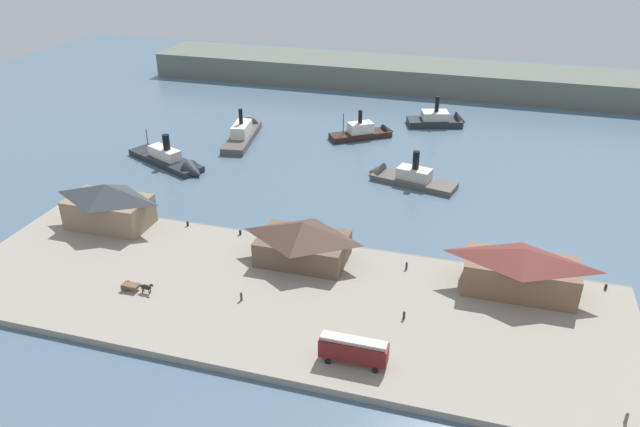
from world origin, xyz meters
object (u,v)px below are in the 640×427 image
ferry_shed_west_terminal (521,270)px  pedestrian_walking_east (407,265)px  pedestrian_at_waters_edge (241,296)px  ferry_approaching_west (441,120)px  ferry_outer_harbor (174,162)px  ferry_shed_east_terminal (108,205)px  ferry_departing_north (244,132)px  pedestrian_near_west_shed (627,418)px  mooring_post_east (606,287)px  pedestrian_standing_center (404,315)px  horse_cart (136,286)px  ferry_mid_harbor (367,132)px  ferry_moored_east (402,177)px  mooring_post_center_west (240,232)px  street_tram (354,349)px  mooring_post_center_east (188,224)px  ferry_shed_customs_shed (303,241)px

ferry_shed_west_terminal → pedestrian_walking_east: size_ratio=11.72×
pedestrian_at_waters_edge → ferry_approaching_west: ferry_approaching_west is taller
ferry_outer_harbor → ferry_approaching_west: bearing=39.8°
ferry_shed_east_terminal → ferry_departing_north: ferry_shed_east_terminal is taller
ferry_approaching_west → ferry_outer_harbor: size_ratio=0.70×
pedestrian_near_west_shed → mooring_post_east: size_ratio=1.89×
pedestrian_standing_center → ferry_outer_harbor: ferry_outer_harbor is taller
ferry_shed_west_terminal → pedestrian_near_west_shed: bearing=-63.4°
horse_cart → ferry_mid_harbor: ferry_mid_harbor is taller
pedestrian_at_waters_edge → ferry_moored_east: bearing=73.3°
ferry_moored_east → mooring_post_center_west: bearing=-125.2°
pedestrian_at_waters_edge → mooring_post_center_west: (-8.49, 19.59, -0.28)m
horse_cart → ferry_approaching_west: (38.07, 99.40, -0.65)m
pedestrian_walking_east → mooring_post_center_west: (-32.14, 3.17, -0.25)m
ferry_outer_harbor → ferry_departing_north: bearing=70.5°
ferry_departing_north → street_tram: bearing=-58.5°
horse_cart → pedestrian_standing_center: 43.04m
street_tram → pedestrian_at_waters_edge: bearing=155.5°
ferry_approaching_west → ferry_moored_east: size_ratio=0.81×
street_tram → ferry_shed_east_terminal: bearing=155.0°
pedestrian_at_waters_edge → ferry_shed_west_terminal: bearing=19.7°
street_tram → mooring_post_east: size_ratio=10.45×
ferry_shed_east_terminal → mooring_post_center_east: bearing=14.8°
horse_cart → mooring_post_east: (73.05, 21.90, -0.48)m
mooring_post_east → ferry_approaching_west: (-34.98, 77.50, -0.17)m
ferry_shed_east_terminal → ferry_approaching_west: 97.85m
pedestrian_near_west_shed → mooring_post_center_west: size_ratio=1.89×
mooring_post_center_west → ferry_approaching_west: bearing=69.3°
ferry_shed_customs_shed → ferry_shed_west_terminal: (36.30, 0.68, 0.22)m
ferry_shed_west_terminal → mooring_post_center_west: ferry_shed_west_terminal is taller
pedestrian_walking_east → ferry_departing_north: (-53.12, 55.54, -0.39)m
ferry_departing_north → ferry_moored_east: bearing=-20.2°
ferry_shed_east_terminal → ferry_shed_west_terminal: 76.09m
pedestrian_near_west_shed → ferry_shed_west_terminal: bearing=116.6°
ferry_shed_west_terminal → pedestrian_at_waters_edge: 44.70m
ferry_shed_customs_shed → pedestrian_near_west_shed: (49.02, -24.79, -3.00)m
pedestrian_at_waters_edge → ferry_moored_east: 57.44m
horse_cart → mooring_post_east: bearing=16.7°
ferry_shed_east_terminal → ferry_departing_north: bearing=85.2°
pedestrian_walking_east → ferry_moored_east: 39.28m
pedestrian_standing_center → ferry_shed_west_terminal: bearing=37.6°
pedestrian_standing_center → pedestrian_at_waters_edge: size_ratio=0.95×
pedestrian_near_west_shed → ferry_mid_harbor: size_ratio=0.10×
pedestrian_standing_center → mooring_post_center_east: size_ratio=1.69×
ferry_shed_east_terminal → mooring_post_center_east: ferry_shed_east_terminal is taller
pedestrian_standing_center → ferry_moored_east: bearing=99.7°
horse_cart → ferry_moored_east: bearing=59.6°
street_tram → mooring_post_east: street_tram is taller
horse_cart → pedestrian_walking_east: horse_cart is taller
ferry_shed_east_terminal → horse_cart: 25.27m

